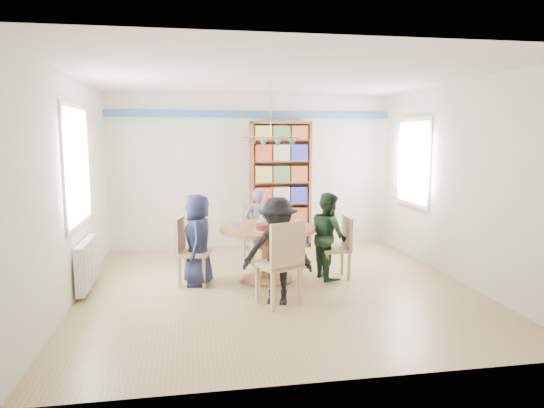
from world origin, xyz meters
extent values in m
plane|color=tan|center=(0.00, 0.00, 0.00)|extent=(5.00, 5.00, 0.00)
plane|color=white|center=(0.00, 0.00, 2.70)|extent=(5.00, 5.00, 0.00)
plane|color=beige|center=(0.00, 2.50, 1.35)|extent=(5.00, 0.00, 5.00)
plane|color=beige|center=(0.00, -2.50, 1.35)|extent=(5.00, 0.00, 5.00)
plane|color=beige|center=(-2.50, 0.00, 1.35)|extent=(0.00, 5.00, 5.00)
plane|color=beige|center=(2.50, 0.00, 1.35)|extent=(0.00, 5.00, 5.00)
cube|color=#38629B|center=(0.00, 2.48, 2.35)|extent=(5.00, 0.02, 0.12)
cube|color=white|center=(-2.48, 0.30, 1.60)|extent=(0.03, 1.32, 1.52)
cube|color=white|center=(-2.46, 0.30, 1.60)|extent=(0.01, 1.20, 1.40)
cube|color=white|center=(2.48, 1.30, 1.55)|extent=(0.03, 1.12, 1.42)
cube|color=white|center=(2.46, 1.30, 1.55)|extent=(0.01, 1.00, 1.30)
cylinder|color=gold|center=(0.00, 0.50, 2.33)|extent=(0.01, 0.01, 0.75)
cylinder|color=gold|center=(0.00, 0.50, 1.95)|extent=(0.80, 0.02, 0.02)
cone|color=#4685C6|center=(-0.30, 0.50, 1.87)|extent=(0.11, 0.11, 0.10)
cone|color=#4685C6|center=(-0.10, 0.50, 1.87)|extent=(0.11, 0.11, 0.10)
cone|color=#4685C6|center=(0.10, 0.50, 1.87)|extent=(0.11, 0.11, 0.10)
cone|color=#4685C6|center=(0.30, 0.50, 1.87)|extent=(0.11, 0.11, 0.10)
cube|color=silver|center=(-2.42, 0.30, 0.35)|extent=(0.10, 1.00, 0.60)
cube|color=silver|center=(-2.36, -0.10, 0.35)|extent=(0.02, 0.06, 0.56)
cube|color=silver|center=(-2.36, 0.10, 0.35)|extent=(0.02, 0.06, 0.56)
cube|color=silver|center=(-2.36, 0.30, 0.35)|extent=(0.02, 0.06, 0.56)
cube|color=silver|center=(-2.36, 0.50, 0.35)|extent=(0.02, 0.06, 0.56)
cube|color=silver|center=(-2.36, 0.70, 0.35)|extent=(0.02, 0.06, 0.56)
cylinder|color=brown|center=(-0.07, 0.33, 0.72)|extent=(1.30, 1.30, 0.05)
cylinder|color=brown|center=(-0.07, 0.33, 0.35)|extent=(0.16, 0.16, 0.70)
cylinder|color=brown|center=(-0.07, 0.33, 0.02)|extent=(0.70, 0.70, 0.04)
cube|color=tan|center=(-1.06, 0.32, 0.43)|extent=(0.49, 0.49, 0.05)
cube|color=tan|center=(-1.24, 0.37, 0.67)|extent=(0.14, 0.40, 0.48)
cube|color=tan|center=(-0.95, 0.12, 0.21)|extent=(0.05, 0.05, 0.41)
cube|color=tan|center=(-0.87, 0.44, 0.21)|extent=(0.05, 0.05, 0.41)
cube|color=tan|center=(-1.26, 0.20, 0.21)|extent=(0.05, 0.05, 0.41)
cube|color=tan|center=(-1.18, 0.52, 0.21)|extent=(0.05, 0.05, 0.41)
cube|color=tan|center=(0.87, 0.29, 0.41)|extent=(0.38, 0.38, 0.05)
cube|color=tan|center=(1.04, 0.29, 0.64)|extent=(0.04, 0.38, 0.46)
cube|color=tan|center=(0.72, 0.44, 0.20)|extent=(0.04, 0.04, 0.39)
cube|color=tan|center=(0.71, 0.13, 0.20)|extent=(0.04, 0.04, 0.39)
cube|color=tan|center=(1.02, 0.44, 0.20)|extent=(0.04, 0.04, 0.39)
cube|color=tan|center=(1.02, 0.13, 0.20)|extent=(0.04, 0.04, 0.39)
cube|color=tan|center=(-0.07, 1.31, 0.43)|extent=(0.50, 0.50, 0.05)
cube|color=tan|center=(-0.12, 1.48, 0.67)|extent=(0.39, 0.15, 0.48)
cube|color=tan|center=(-0.18, 1.11, 0.20)|extent=(0.05, 0.05, 0.41)
cube|color=tan|center=(0.13, 1.20, 0.20)|extent=(0.05, 0.05, 0.41)
cube|color=tan|center=(-0.27, 1.42, 0.20)|extent=(0.05, 0.05, 0.41)
cube|color=tan|center=(0.04, 1.51, 0.20)|extent=(0.05, 0.05, 0.41)
cube|color=tan|center=(-0.10, -0.64, 0.48)|extent=(0.57, 0.57, 0.05)
cube|color=tan|center=(-0.03, -0.83, 0.74)|extent=(0.43, 0.20, 0.53)
cube|color=tan|center=(0.00, -0.41, 0.23)|extent=(0.05, 0.05, 0.46)
cube|color=tan|center=(-0.33, -0.53, 0.23)|extent=(0.05, 0.05, 0.46)
cube|color=tan|center=(0.13, -0.74, 0.23)|extent=(0.05, 0.05, 0.46)
cube|color=tan|center=(-0.21, -0.87, 0.23)|extent=(0.05, 0.05, 0.46)
imported|color=#171B33|center=(-1.01, 0.31, 0.61)|extent=(0.41, 0.61, 1.22)
imported|color=#19321D|center=(0.78, 0.32, 0.60)|extent=(0.54, 0.65, 1.21)
imported|color=gray|center=(-0.08, 1.27, 0.59)|extent=(0.49, 0.40, 1.18)
imported|color=black|center=(-0.11, -0.59, 0.63)|extent=(0.92, 0.69, 1.27)
cube|color=brown|center=(-0.02, 2.34, 1.11)|extent=(0.04, 0.32, 2.22)
cube|color=brown|center=(0.99, 2.34, 1.11)|extent=(0.04, 0.32, 2.22)
cube|color=brown|center=(0.48, 2.34, 2.20)|extent=(1.06, 0.32, 0.04)
cube|color=brown|center=(0.48, 2.34, 0.03)|extent=(1.06, 0.32, 0.06)
cube|color=brown|center=(0.48, 2.49, 1.11)|extent=(1.06, 0.02, 2.22)
cube|color=brown|center=(0.48, 2.34, 0.42)|extent=(1.00, 0.30, 0.03)
cube|color=brown|center=(0.48, 2.34, 0.79)|extent=(1.00, 0.30, 0.03)
cube|color=brown|center=(0.48, 2.34, 1.16)|extent=(1.00, 0.30, 0.03)
cube|color=brown|center=(0.48, 2.34, 1.53)|extent=(1.00, 0.30, 0.03)
cube|color=brown|center=(0.48, 2.34, 1.91)|extent=(1.00, 0.30, 0.03)
cube|color=#B93C1C|center=(0.17, 2.32, 0.20)|extent=(0.29, 0.23, 0.28)
cube|color=beige|center=(0.48, 2.32, 0.20)|extent=(0.29, 0.23, 0.28)
cube|color=#282894|center=(0.80, 2.32, 0.20)|extent=(0.29, 0.23, 0.28)
cube|color=#BCB94B|center=(0.17, 2.32, 0.57)|extent=(0.29, 0.23, 0.28)
cube|color=#436B3B|center=(0.48, 2.32, 0.57)|extent=(0.29, 0.23, 0.28)
cube|color=brown|center=(0.80, 2.32, 0.57)|extent=(0.29, 0.23, 0.28)
cube|color=#B93C1C|center=(0.17, 2.32, 0.94)|extent=(0.29, 0.23, 0.28)
cube|color=beige|center=(0.48, 2.32, 0.94)|extent=(0.29, 0.23, 0.28)
cube|color=#282894|center=(0.80, 2.32, 0.94)|extent=(0.29, 0.23, 0.28)
cube|color=#BCB94B|center=(0.17, 2.32, 1.32)|extent=(0.29, 0.23, 0.28)
cube|color=#436B3B|center=(0.48, 2.32, 1.32)|extent=(0.29, 0.23, 0.28)
cube|color=brown|center=(0.80, 2.32, 1.32)|extent=(0.29, 0.23, 0.28)
cube|color=#B93C1C|center=(0.17, 2.32, 1.69)|extent=(0.29, 0.23, 0.28)
cube|color=beige|center=(0.48, 2.32, 1.69)|extent=(0.29, 0.23, 0.28)
cube|color=#282894|center=(0.80, 2.32, 1.69)|extent=(0.29, 0.23, 0.28)
cube|color=#BCB94B|center=(0.17, 2.32, 2.03)|extent=(0.29, 0.23, 0.23)
cube|color=#436B3B|center=(0.48, 2.32, 2.03)|extent=(0.29, 0.23, 0.23)
cube|color=brown|center=(0.80, 2.32, 2.03)|extent=(0.29, 0.23, 0.23)
cylinder|color=white|center=(-0.12, 0.41, 0.86)|extent=(0.11, 0.11, 0.21)
sphere|color=white|center=(-0.12, 0.41, 0.96)|extent=(0.08, 0.08, 0.08)
cylinder|color=silver|center=(0.03, 0.44, 0.87)|extent=(0.06, 0.06, 0.25)
cylinder|color=#4685C6|center=(0.03, 0.44, 1.01)|extent=(0.03, 0.03, 0.03)
cylinder|color=white|center=(-0.03, 0.58, 0.76)|extent=(0.26, 0.26, 0.01)
cylinder|color=maroon|center=(-0.03, 0.58, 0.80)|extent=(0.21, 0.21, 0.08)
cylinder|color=white|center=(-0.16, 0.07, 0.76)|extent=(0.26, 0.26, 0.01)
cylinder|color=maroon|center=(-0.16, 0.07, 0.80)|extent=(0.21, 0.21, 0.08)
cylinder|color=white|center=(-0.50, 0.34, 0.75)|extent=(0.18, 0.18, 0.01)
imported|color=white|center=(-0.50, 0.34, 0.79)|extent=(0.11, 0.11, 0.09)
cylinder|color=white|center=(0.35, 0.34, 0.75)|extent=(0.18, 0.18, 0.01)
imported|color=white|center=(0.35, 0.34, 0.79)|extent=(0.09, 0.09, 0.08)
cylinder|color=white|center=(-0.07, 0.76, 0.75)|extent=(0.18, 0.18, 0.01)
imported|color=white|center=(-0.07, 0.76, 0.79)|extent=(0.11, 0.11, 0.09)
cylinder|color=white|center=(-0.07, -0.09, 0.75)|extent=(0.18, 0.18, 0.01)
imported|color=white|center=(-0.07, -0.09, 0.79)|extent=(0.09, 0.09, 0.08)
camera|label=1|loc=(-1.10, -6.04, 1.96)|focal=32.00mm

